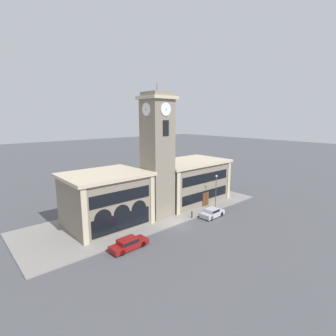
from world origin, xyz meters
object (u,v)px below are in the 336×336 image
parked_car_near (129,243)px  parked_car_mid (212,213)px  bollard (192,215)px  street_lamp (216,187)px

parked_car_near → parked_car_mid: (15.32, 0.00, 0.02)m
parked_car_near → parked_car_mid: bearing=-2.6°
parked_car_mid → bollard: size_ratio=3.94×
parked_car_mid → parked_car_near: bearing=177.4°
street_lamp → bollard: 6.88m
parked_car_near → bollard: bearing=4.6°
parked_car_mid → street_lamp: (3.14, 1.89, 3.21)m
parked_car_near → parked_car_mid: size_ratio=1.15×
parked_car_near → street_lamp: size_ratio=0.83×
street_lamp → parked_car_mid: bearing=-148.9°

